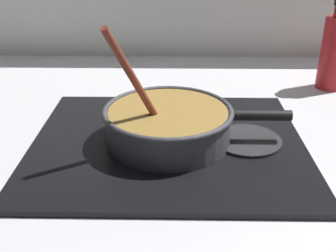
{
  "coord_description": "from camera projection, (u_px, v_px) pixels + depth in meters",
  "views": [
    {
      "loc": [
        -0.04,
        -0.63,
        0.42
      ],
      "look_at": [
        -0.05,
        0.13,
        0.05
      ],
      "focal_mm": 44.4,
      "sensor_mm": 36.0,
      "label": 1
    }
  ],
  "objects": [
    {
      "name": "ground",
      "position": [
        194.0,
        190.0,
        0.76
      ],
      "size": [
        2.4,
        1.6,
        0.04
      ],
      "primitive_type": "cube",
      "color": "#B7B7BC"
    },
    {
      "name": "hob_plate",
      "position": [
        168.0,
        143.0,
        0.87
      ],
      "size": [
        0.56,
        0.48,
        0.01
      ],
      "primitive_type": "cube",
      "color": "black",
      "rests_on": "ground"
    },
    {
      "name": "burner_ring",
      "position": [
        168.0,
        139.0,
        0.86
      ],
      "size": [
        0.2,
        0.2,
        0.01
      ],
      "primitive_type": "torus",
      "color": "#592D0C",
      "rests_on": "hob_plate"
    },
    {
      "name": "spare_burner",
      "position": [
        247.0,
        140.0,
        0.86
      ],
      "size": [
        0.14,
        0.14,
        0.01
      ],
      "primitive_type": "cylinder",
      "color": "#262628",
      "rests_on": "hob_plate"
    },
    {
      "name": "cooking_pan",
      "position": [
        168.0,
        124.0,
        0.85
      ],
      "size": [
        0.38,
        0.26,
        0.26
      ],
      "color": "#38383D",
      "rests_on": "hob_plate"
    },
    {
      "name": "sauce_bottle",
      "position": [
        335.0,
        51.0,
        1.13
      ],
      "size": [
        0.08,
        0.08,
        0.24
      ],
      "color": "red",
      "rests_on": "ground"
    }
  ]
}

